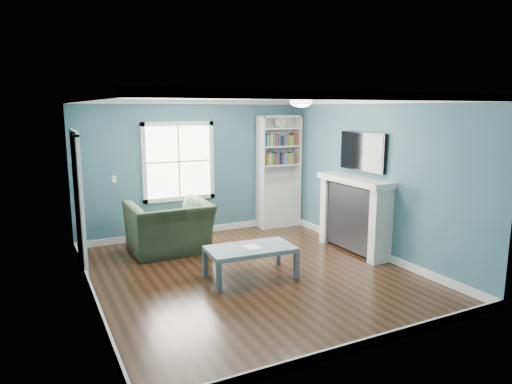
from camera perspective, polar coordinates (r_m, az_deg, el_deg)
name	(u,v)px	position (r m, az deg, el deg)	size (l,w,h in m)	color
floor	(251,274)	(6.95, -0.66, -10.17)	(5.00, 5.00, 0.00)	black
room_walls	(251,169)	(6.56, -0.69, 2.86)	(5.00, 5.00, 5.00)	#37616F
trim	(251,193)	(6.62, -0.69, -0.10)	(4.50, 5.00, 2.60)	white
window	(179,162)	(8.77, -9.64, 3.77)	(1.40, 0.06, 1.50)	white
bookshelf	(278,182)	(9.49, 2.82, 1.20)	(0.90, 0.35, 2.31)	silver
fireplace	(354,215)	(8.01, 12.18, -2.86)	(0.44, 1.58, 1.30)	black
tv	(362,152)	(7.91, 13.17, 4.94)	(0.06, 1.10, 0.65)	black
door	(78,200)	(7.40, -21.35, -0.98)	(0.12, 0.98, 2.17)	silver
ceiling_fixture	(301,101)	(7.03, 5.66, 11.22)	(0.38, 0.38, 0.15)	white
light_switch	(114,179)	(8.53, -17.31, 1.56)	(0.08, 0.01, 0.12)	white
recliner	(169,219)	(7.94, -10.85, -3.33)	(1.33, 0.87, 1.16)	black
coffee_table	(251,251)	(6.69, -0.69, -7.38)	(1.30, 0.76, 0.46)	#4E545E
paper_sheet	(252,247)	(6.68, -0.46, -6.87)	(0.21, 0.27, 0.00)	white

